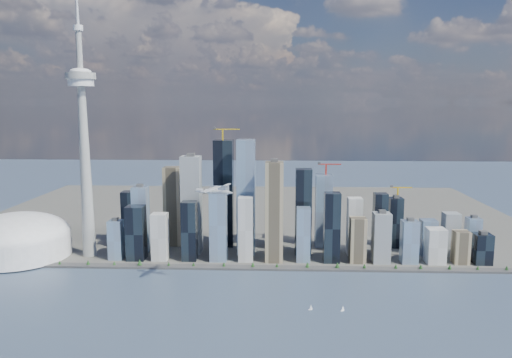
{
  "coord_description": "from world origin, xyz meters",
  "views": [
    {
      "loc": [
        69.91,
        -637.56,
        305.16
      ],
      "look_at": [
        34.49,
        260.0,
        167.29
      ],
      "focal_mm": 35.0,
      "sensor_mm": 36.0,
      "label": 1
    }
  ],
  "objects_px": {
    "needle_tower": "(84,139)",
    "sailboat_west": "(311,308)",
    "dome_stadium": "(17,238)",
    "airplane": "(213,191)",
    "sailboat_east": "(343,309)"
  },
  "relations": [
    {
      "from": "needle_tower",
      "to": "sailboat_west",
      "type": "bearing_deg",
      "value": -29.7
    },
    {
      "from": "needle_tower",
      "to": "sailboat_west",
      "type": "height_order",
      "value": "needle_tower"
    },
    {
      "from": "dome_stadium",
      "to": "airplane",
      "type": "distance_m",
      "value": 458.66
    },
    {
      "from": "needle_tower",
      "to": "dome_stadium",
      "type": "height_order",
      "value": "needle_tower"
    },
    {
      "from": "sailboat_west",
      "to": "sailboat_east",
      "type": "bearing_deg",
      "value": -11.51
    },
    {
      "from": "dome_stadium",
      "to": "airplane",
      "type": "xyz_separation_m",
      "value": [
        410.52,
        -160.62,
        126.65
      ]
    },
    {
      "from": "airplane",
      "to": "sailboat_west",
      "type": "xyz_separation_m",
      "value": [
        153.03,
        -71.01,
        -163.17
      ]
    },
    {
      "from": "needle_tower",
      "to": "airplane",
      "type": "height_order",
      "value": "needle_tower"
    },
    {
      "from": "needle_tower",
      "to": "sailboat_east",
      "type": "xyz_separation_m",
      "value": [
        470.55,
        -243.69,
        -232.96
      ]
    },
    {
      "from": "dome_stadium",
      "to": "sailboat_east",
      "type": "bearing_deg",
      "value": -20.94
    },
    {
      "from": "airplane",
      "to": "sailboat_west",
      "type": "height_order",
      "value": "airplane"
    },
    {
      "from": "needle_tower",
      "to": "dome_stadium",
      "type": "relative_size",
      "value": 2.75
    },
    {
      "from": "sailboat_east",
      "to": "dome_stadium",
      "type": "bearing_deg",
      "value": 137.19
    },
    {
      "from": "dome_stadium",
      "to": "needle_tower",
      "type": "bearing_deg",
      "value": 4.09
    },
    {
      "from": "needle_tower",
      "to": "airplane",
      "type": "distance_m",
      "value": 327.35
    }
  ]
}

